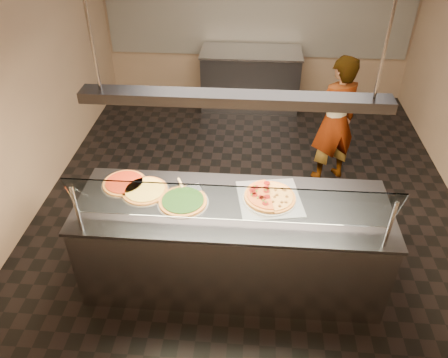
# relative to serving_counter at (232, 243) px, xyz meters

# --- Properties ---
(ground) EXTENTS (5.00, 6.00, 0.02)m
(ground) POSITION_rel_serving_counter_xyz_m (0.15, 1.25, -0.48)
(ground) COLOR black
(ground) RESTS_ON ground
(wall_back) EXTENTS (5.00, 0.02, 3.00)m
(wall_back) POSITION_rel_serving_counter_xyz_m (0.15, 4.26, 1.03)
(wall_back) COLOR #9E8365
(wall_back) RESTS_ON ground
(wall_front) EXTENTS (5.00, 0.02, 3.00)m
(wall_front) POSITION_rel_serving_counter_xyz_m (0.15, -1.76, 1.03)
(wall_front) COLOR #9E8365
(wall_front) RESTS_ON ground
(wall_left) EXTENTS (0.02, 6.00, 3.00)m
(wall_left) POSITION_rel_serving_counter_xyz_m (-2.36, 1.25, 1.03)
(wall_left) COLOR #9E8365
(wall_left) RESTS_ON ground
(tile_band) EXTENTS (4.90, 0.02, 1.20)m
(tile_band) POSITION_rel_serving_counter_xyz_m (0.15, 4.23, 0.83)
(tile_band) COLOR silver
(tile_band) RESTS_ON wall_back
(serving_counter) EXTENTS (2.76, 0.94, 0.93)m
(serving_counter) POSITION_rel_serving_counter_xyz_m (0.00, 0.00, 0.00)
(serving_counter) COLOR #B7B7BC
(serving_counter) RESTS_ON ground
(sneeze_guard) EXTENTS (2.52, 0.18, 0.54)m
(sneeze_guard) POSITION_rel_serving_counter_xyz_m (0.00, -0.34, 0.76)
(sneeze_guard) COLOR #B7B7BC
(sneeze_guard) RESTS_ON serving_counter
(perforated_tray) EXTENTS (0.63, 0.63, 0.01)m
(perforated_tray) POSITION_rel_serving_counter_xyz_m (0.32, 0.12, 0.47)
(perforated_tray) COLOR silver
(perforated_tray) RESTS_ON serving_counter
(half_pizza_pepperoni) EXTENTS (0.30, 0.48, 0.05)m
(half_pizza_pepperoni) POSITION_rel_serving_counter_xyz_m (0.21, 0.12, 0.50)
(half_pizza_pepperoni) COLOR #95531D
(half_pizza_pepperoni) RESTS_ON perforated_tray
(half_pizza_sausage) EXTENTS (0.30, 0.48, 0.04)m
(half_pizza_sausage) POSITION_rel_serving_counter_xyz_m (0.43, 0.12, 0.49)
(half_pizza_sausage) COLOR #95531D
(half_pizza_sausage) RESTS_ON perforated_tray
(pizza_spinach) EXTENTS (0.45, 0.45, 0.03)m
(pizza_spinach) POSITION_rel_serving_counter_xyz_m (-0.44, 0.01, 0.48)
(pizza_spinach) COLOR silver
(pizza_spinach) RESTS_ON serving_counter
(pizza_cheese) EXTENTS (0.44, 0.44, 0.03)m
(pizza_cheese) POSITION_rel_serving_counter_xyz_m (-0.81, 0.14, 0.48)
(pizza_cheese) COLOR silver
(pizza_cheese) RESTS_ON serving_counter
(pizza_tomato) EXTENTS (0.42, 0.42, 0.03)m
(pizza_tomato) POSITION_rel_serving_counter_xyz_m (-1.02, 0.23, 0.48)
(pizza_tomato) COLOR silver
(pizza_tomato) RESTS_ON serving_counter
(pizza_spatula) EXTENTS (0.25, 0.21, 0.02)m
(pizza_spatula) POSITION_rel_serving_counter_xyz_m (-0.44, 0.22, 0.49)
(pizza_spatula) COLOR #B7B7BC
(pizza_spatula) RESTS_ON pizza_spinach
(prep_table) EXTENTS (1.60, 0.74, 0.93)m
(prep_table) POSITION_rel_serving_counter_xyz_m (0.07, 3.80, 0.00)
(prep_table) COLOR #3D3D43
(prep_table) RESTS_ON ground
(worker) EXTENTS (0.71, 0.61, 1.64)m
(worker) POSITION_rel_serving_counter_xyz_m (1.13, 1.80, 0.35)
(worker) COLOR #22212C
(worker) RESTS_ON ground
(heat_lamp_housing) EXTENTS (2.30, 0.18, 0.08)m
(heat_lamp_housing) POSITION_rel_serving_counter_xyz_m (0.00, 0.00, 1.48)
(heat_lamp_housing) COLOR #3D3D43
(heat_lamp_housing) RESTS_ON ceiling
(lamp_rod_left) EXTENTS (0.02, 0.02, 1.01)m
(lamp_rod_left) POSITION_rel_serving_counter_xyz_m (-1.00, 0.00, 2.03)
(lamp_rod_left) COLOR #B7B7BC
(lamp_rod_left) RESTS_ON ceiling
(lamp_rod_right) EXTENTS (0.02, 0.02, 1.01)m
(lamp_rod_right) POSITION_rel_serving_counter_xyz_m (1.00, 0.00, 2.03)
(lamp_rod_right) COLOR #B7B7BC
(lamp_rod_right) RESTS_ON ceiling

